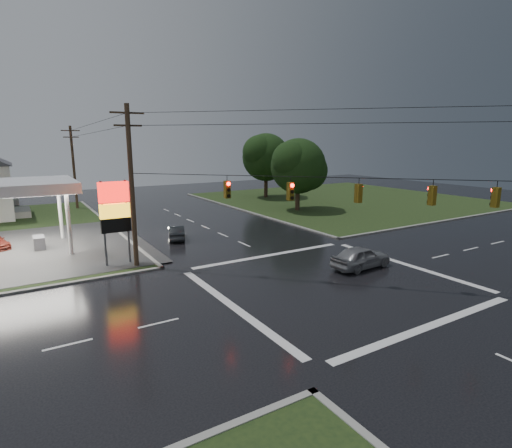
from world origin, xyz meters
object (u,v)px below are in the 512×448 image
tree_ne_near (299,166)px  tree_ne_far (267,157)px  utility_pole_nw (132,185)px  utility_pole_n (74,166)px  car_north (176,232)px  car_crossing (361,257)px  pylon_sign (115,209)px

tree_ne_near → tree_ne_far: (3.01, 12.00, 0.62)m
utility_pole_nw → utility_pole_n: bearing=90.0°
utility_pole_n → car_north: (5.21, -22.35, -4.84)m
tree_ne_far → car_north: 28.76m
utility_pole_n → car_crossing: bearing=-70.4°
tree_ne_near → car_north: 20.11m
pylon_sign → utility_pole_nw: bearing=-45.0°
utility_pole_nw → car_north: (5.21, 6.15, -5.09)m
utility_pole_nw → tree_ne_far: 36.20m
tree_ne_near → tree_ne_far: size_ratio=0.92×
car_crossing → utility_pole_n: bearing=16.3°
tree_ne_far → pylon_sign: bearing=-139.6°
pylon_sign → car_crossing: (14.13, -9.38, -3.23)m
utility_pole_n → tree_ne_far: 26.96m
utility_pole_nw → car_north: 9.53m
tree_ne_near → car_north: bearing=-161.0°
tree_ne_near → car_crossing: size_ratio=1.96×
pylon_sign → car_crossing: bearing=-33.6°
tree_ne_far → utility_pole_n: bearing=171.5°
pylon_sign → car_north: bearing=39.7°
utility_pole_nw → pylon_sign: bearing=135.0°
pylon_sign → tree_ne_near: tree_ne_near is taller
utility_pole_n → tree_ne_near: utility_pole_n is taller
pylon_sign → utility_pole_nw: 2.22m
pylon_sign → car_north: size_ratio=1.57×
tree_ne_near → car_north: (-18.43, -6.35, -4.93)m
tree_ne_near → car_crossing: 23.86m
utility_pole_nw → car_crossing: utility_pole_nw is taller
pylon_sign → tree_ne_far: size_ratio=0.61×
car_north → pylon_sign: bearing=58.1°
pylon_sign → tree_ne_near: (24.64, 11.49, 1.55)m
utility_pole_nw → utility_pole_n: 28.50m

